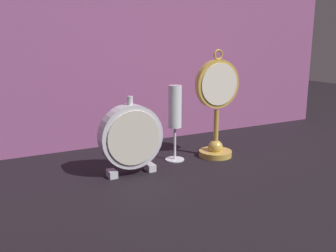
% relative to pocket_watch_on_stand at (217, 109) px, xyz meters
% --- Properties ---
extents(ground_plane, '(4.00, 4.00, 0.00)m').
position_rel_pocket_watch_on_stand_xyz_m(ground_plane, '(-0.15, -0.07, -0.14)').
color(ground_plane, black).
extents(fabric_backdrop_drape, '(1.56, 0.01, 0.72)m').
position_rel_pocket_watch_on_stand_xyz_m(fabric_backdrop_drape, '(-0.15, 0.25, 0.22)').
color(fabric_backdrop_drape, '#8E4C7F').
rests_on(fabric_backdrop_drape, ground_plane).
extents(pocket_watch_on_stand, '(0.13, 0.09, 0.30)m').
position_rel_pocket_watch_on_stand_xyz_m(pocket_watch_on_stand, '(0.00, 0.00, 0.00)').
color(pocket_watch_on_stand, gold).
rests_on(pocket_watch_on_stand, ground_plane).
extents(mantel_clock_silver, '(0.16, 0.04, 0.20)m').
position_rel_pocket_watch_on_stand_xyz_m(mantel_clock_silver, '(-0.27, -0.02, -0.04)').
color(mantel_clock_silver, silver).
rests_on(mantel_clock_silver, ground_plane).
extents(champagne_flute, '(0.05, 0.05, 0.21)m').
position_rel_pocket_watch_on_stand_xyz_m(champagne_flute, '(-0.12, 0.02, -0.00)').
color(champagne_flute, silver).
rests_on(champagne_flute, ground_plane).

